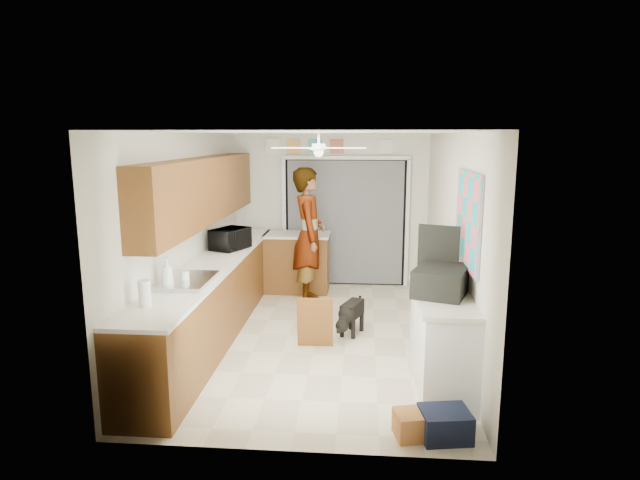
{
  "coord_description": "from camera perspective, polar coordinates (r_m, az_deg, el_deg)",
  "views": [
    {
      "loc": [
        0.55,
        -6.31,
        2.45
      ],
      "look_at": [
        0.0,
        0.4,
        1.15
      ],
      "focal_mm": 30.0,
      "sensor_mm": 36.0,
      "label": 1
    }
  ],
  "objects": [
    {
      "name": "left_countertop",
      "position": [
        6.75,
        -11.28,
        -2.39
      ],
      "size": [
        0.62,
        4.8,
        0.04
      ],
      "primitive_type": "cube",
      "color": "white",
      "rests_on": "left_base_cabinets"
    },
    {
      "name": "right_counter_base",
      "position": [
        5.54,
        12.86,
        -10.51
      ],
      "size": [
        0.5,
        1.4,
        0.9
      ],
      "primitive_type": "cube",
      "color": "white",
      "rests_on": "floor"
    },
    {
      "name": "abstract_painting",
      "position": [
        5.47,
        15.5,
        2.11
      ],
      "size": [
        0.03,
        1.15,
        0.95
      ],
      "primitive_type": "cube",
      "color": "#FF5D74",
      "rests_on": "wall_right"
    },
    {
      "name": "suitcase_rim",
      "position": [
        5.39,
        12.76,
        -5.37
      ],
      "size": [
        0.61,
        0.69,
        0.02
      ],
      "primitive_type": "cube",
      "rotation": [
        0.0,
        0.0,
        -0.34
      ],
      "color": "yellow",
      "rests_on": "suitcase"
    },
    {
      "name": "cardboard_box",
      "position": [
        4.75,
        10.23,
        -18.78
      ],
      "size": [
        0.4,
        0.33,
        0.22
      ],
      "primitive_type": "cube",
      "rotation": [
        0.0,
        0.0,
        0.22
      ],
      "color": "#C1773C",
      "rests_on": "floor"
    },
    {
      "name": "curtain_panel",
      "position": [
        8.86,
        2.7,
        1.83
      ],
      "size": [
        1.9,
        0.03,
        2.05
      ],
      "primitive_type": "cube",
      "color": "slate",
      "rests_on": "wall_back"
    },
    {
      "name": "door_trim_left",
      "position": [
        8.96,
        -3.84,
        1.92
      ],
      "size": [
        0.06,
        0.04,
        2.1
      ],
      "primitive_type": "cube",
      "color": "white",
      "rests_on": "wall_back"
    },
    {
      "name": "peninsula_top",
      "position": [
        8.51,
        -2.47,
        0.57
      ],
      "size": [
        1.04,
        0.64,
        0.04
      ],
      "primitive_type": "cube",
      "color": "white",
      "rests_on": "peninsula_base"
    },
    {
      "name": "header_frame_2",
      "position": [
        8.79,
        1.79,
        9.95
      ],
      "size": [
        0.22,
        0.02,
        0.22
      ],
      "primitive_type": "cube",
      "color": "#C35D49",
      "rests_on": "wall_back"
    },
    {
      "name": "wall_front",
      "position": [
        4.03,
        -3.42,
        -6.42
      ],
      "size": [
        3.2,
        0.0,
        3.2
      ],
      "primitive_type": "plane",
      "rotation": [
        -1.57,
        0.0,
        0.0
      ],
      "color": "silver",
      "rests_on": "ground"
    },
    {
      "name": "left_base_cabinets",
      "position": [
        6.87,
        -11.21,
        -6.2
      ],
      "size": [
        0.6,
        4.8,
        0.9
      ],
      "primitive_type": "cube",
      "color": "brown",
      "rests_on": "floor"
    },
    {
      "name": "navy_crate",
      "position": [
        4.77,
        13.18,
        -18.58
      ],
      "size": [
        0.45,
        0.39,
        0.24
      ],
      "primitive_type": "cube",
      "rotation": [
        0.0,
        0.0,
        0.17
      ],
      "color": "black",
      "rests_on": "floor"
    },
    {
      "name": "suitcase",
      "position": [
        5.36,
        12.81,
        -4.24
      ],
      "size": [
        0.65,
        0.74,
        0.27
      ],
      "primitive_type": "cube",
      "rotation": [
        0.0,
        0.0,
        -0.34
      ],
      "color": "black",
      "rests_on": "right_counter_top"
    },
    {
      "name": "wall_back",
      "position": [
        8.91,
        1.11,
        3.19
      ],
      "size": [
        3.2,
        0.0,
        3.2
      ],
      "primitive_type": "plane",
      "rotation": [
        1.57,
        0.0,
        0.0
      ],
      "color": "silver",
      "rests_on": "ground"
    },
    {
      "name": "upper_cabinets",
      "position": [
        6.84,
        -12.31,
        5.23
      ],
      "size": [
        0.32,
        4.0,
        0.8
      ],
      "primitive_type": "cube",
      "color": "brown",
      "rests_on": "wall_left"
    },
    {
      "name": "route66_sign",
      "position": [
        8.91,
        -5.08,
        9.93
      ],
      "size": [
        0.22,
        0.02,
        0.26
      ],
      "primitive_type": "cube",
      "color": "silver",
      "rests_on": "wall_back"
    },
    {
      "name": "paper_towel_roll",
      "position": [
        5.1,
        -18.21,
        -5.45
      ],
      "size": [
        0.15,
        0.15,
        0.24
      ],
      "primitive_type": "cylinder",
      "rotation": [
        0.0,
        0.0,
        0.41
      ],
      "color": "white",
      "rests_on": "left_countertop"
    },
    {
      "name": "ceiling",
      "position": [
        6.33,
        -0.3,
        11.38
      ],
      "size": [
        5.0,
        5.0,
        0.0
      ],
      "primitive_type": "plane",
      "rotation": [
        3.14,
        0.0,
        0.0
      ],
      "color": "white",
      "rests_on": "ground"
    },
    {
      "name": "ceiling_fan",
      "position": [
        6.53,
        -0.15,
        9.79
      ],
      "size": [
        1.14,
        1.14,
        0.24
      ],
      "primitive_type": "cube",
      "color": "white",
      "rests_on": "ceiling"
    },
    {
      "name": "door_trim_head",
      "position": [
        8.76,
        2.76,
        8.76
      ],
      "size": [
        2.1,
        0.04,
        0.06
      ],
      "primitive_type": "cube",
      "color": "white",
      "rests_on": "wall_back"
    },
    {
      "name": "sink_basin",
      "position": [
        5.82,
        -13.98,
        -4.3
      ],
      "size": [
        0.5,
        0.76,
        0.06
      ],
      "primitive_type": "cube",
      "color": "silver",
      "rests_on": "left_countertop"
    },
    {
      "name": "microwave",
      "position": [
        7.38,
        -9.55,
        0.12
      ],
      "size": [
        0.53,
        0.62,
        0.29
      ],
      "primitive_type": "imported",
      "rotation": [
        0.0,
        0.0,
        1.18
      ],
      "color": "black",
      "rests_on": "left_countertop"
    },
    {
      "name": "suitcase_lid",
      "position": [
        5.58,
        12.51,
        -0.98
      ],
      "size": [
        0.41,
        0.17,
        0.5
      ],
      "primitive_type": "cube",
      "rotation": [
        0.0,
        0.0,
        -0.34
      ],
      "color": "black",
      "rests_on": "suitcase"
    },
    {
      "name": "soap_bottle",
      "position": [
        5.63,
        -15.98,
        -3.37
      ],
      "size": [
        0.13,
        0.13,
        0.32
      ],
      "primitive_type": "imported",
      "rotation": [
        0.0,
        0.0,
        -0.03
      ],
      "color": "silver",
      "rests_on": "left_countertop"
    },
    {
      "name": "peninsula_base",
      "position": [
        8.61,
        -2.44,
        -2.51
      ],
      "size": [
        1.0,
        0.6,
        0.9
      ],
      "primitive_type": "cube",
      "color": "brown",
      "rests_on": "floor"
    },
    {
      "name": "wall_left",
      "position": [
        6.77,
        -13.9,
        0.4
      ],
      "size": [
        0.0,
        5.0,
        5.0
      ],
      "primitive_type": "plane",
      "rotation": [
        1.57,
        0.0,
        1.57
      ],
      "color": "silver",
      "rests_on": "ground"
    },
    {
      "name": "header_frame_0",
      "position": [
        8.86,
        -2.81,
        9.95
      ],
      "size": [
        0.22,
        0.02,
        0.22
      ],
      "primitive_type": "cube",
      "color": "#E8A24D",
      "rests_on": "wall_back"
    },
    {
      "name": "header_frame_1",
      "position": [
        8.82,
        -0.52,
        9.96
      ],
      "size": [
        0.22,
        0.02,
        0.22
      ],
      "primitive_type": "cube",
      "color": "#4AB3C7",
      "rests_on": "wall_back"
    },
    {
      "name": "cabinet_door_panel",
      "position": [
        6.33,
        -0.54,
        -8.77
      ],
      "size": [
        0.43,
        0.18,
        0.63
      ],
      "primitive_type": "cube",
      "rotation": [
        0.21,
        0.0,
        0.04
      ],
      "color": "brown",
      "rests_on": "floor"
    },
    {
      "name": "dog",
      "position": [
        6.8,
        3.44,
        -8.1
      ],
      "size": [
        0.44,
        0.65,
        0.47
      ],
      "primitive_type": "cube",
      "rotation": [
        0.0,
        0.0,
        -0.35
      ],
      "color": "black",
      "rests_on": "floor"
    },
    {
      "name": "back_opening_recess",
      "position": [
        8.89,
        2.71,
        1.87
      ],
      "size": [
        2.0,
        0.06,
        2.1
      ],
      "primitive_type": "cube",
      "color": "black",
      "rests_on": "wall_back"
    },
    {
      "name": "wall_right",
      "position": [
        6.51,
        13.89,
        -0.02
      ],
      "size": [
        0.0,
        5.0,
        5.0
      ],
      "primitive_type": "plane",
      "rotation": [
        1.57,
        0.0,
        -1.57
      ],
      "color": "silver",
      "rests_on": "ground"
    },
    {
      "name": "door_trim_right",
      "position": [
        8.89,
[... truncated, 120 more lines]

